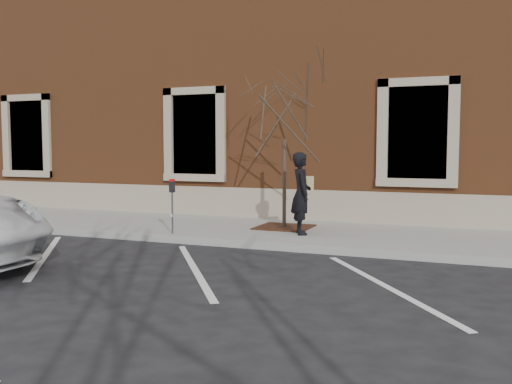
% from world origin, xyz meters
% --- Properties ---
extents(ground, '(120.00, 120.00, 0.00)m').
position_xyz_m(ground, '(0.00, 0.00, 0.00)').
color(ground, '#28282B').
rests_on(ground, ground).
extents(sidewalk_near, '(40.00, 3.50, 0.15)m').
position_xyz_m(sidewalk_near, '(0.00, 1.75, 0.07)').
color(sidewalk_near, gray).
rests_on(sidewalk_near, ground).
extents(curb_near, '(40.00, 0.12, 0.15)m').
position_xyz_m(curb_near, '(0.00, -0.05, 0.07)').
color(curb_near, '#9E9E99').
rests_on(curb_near, ground).
extents(parking_stripes, '(28.00, 4.40, 0.01)m').
position_xyz_m(parking_stripes, '(0.00, -2.20, 0.00)').
color(parking_stripes, silver).
rests_on(parking_stripes, ground).
extents(building_civic, '(40.00, 8.62, 8.00)m').
position_xyz_m(building_civic, '(0.00, 7.74, 4.00)').
color(building_civic, brown).
rests_on(building_civic, ground).
extents(man, '(0.68, 0.78, 1.79)m').
position_xyz_m(man, '(0.82, 1.21, 1.05)').
color(man, black).
rests_on(man, sidewalk_near).
extents(parking_meter, '(0.11, 0.08, 1.21)m').
position_xyz_m(parking_meter, '(-1.82, 0.21, 0.99)').
color(parking_meter, '#595B60').
rests_on(parking_meter, sidewalk_near).
extents(tree_grate, '(1.24, 1.24, 0.03)m').
position_xyz_m(tree_grate, '(0.15, 2.00, 0.17)').
color(tree_grate, '#3C2313').
rests_on(tree_grate, sidewalk_near).
extents(sapling, '(2.28, 2.28, 3.80)m').
position_xyz_m(sapling, '(0.15, 2.00, 2.81)').
color(sapling, '#413427').
rests_on(sapling, sidewalk_near).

